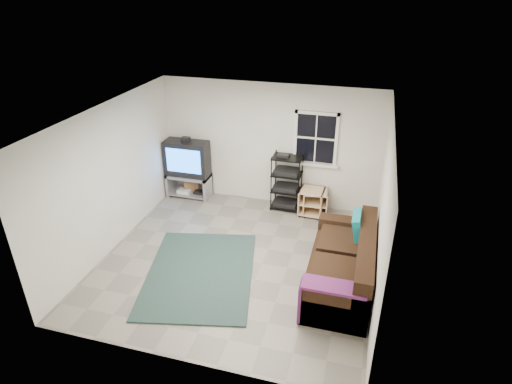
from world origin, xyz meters
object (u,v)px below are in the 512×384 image
(tv_unit, at_px, (188,164))
(av_rack, at_px, (286,186))
(side_table_left, at_px, (312,200))
(sofa, at_px, (343,266))
(side_table_right, at_px, (315,200))

(tv_unit, height_order, av_rack, tv_unit)
(side_table_left, distance_m, sofa, 2.32)
(tv_unit, bearing_deg, side_table_left, -1.33)
(tv_unit, distance_m, av_rack, 2.22)
(tv_unit, height_order, side_table_right, tv_unit)
(tv_unit, distance_m, side_table_left, 2.81)
(tv_unit, xyz_separation_m, av_rack, (2.21, 0.02, -0.24))
(sofa, bearing_deg, tv_unit, 148.30)
(av_rack, height_order, sofa, av_rack)
(tv_unit, xyz_separation_m, sofa, (3.61, -2.23, -0.41))
(av_rack, xyz_separation_m, sofa, (1.40, -2.25, -0.18))
(side_table_right, xyz_separation_m, sofa, (0.77, -2.18, 0.04))
(side_table_right, bearing_deg, tv_unit, 179.01)
(av_rack, relative_size, side_table_right, 2.17)
(av_rack, bearing_deg, sofa, -58.06)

